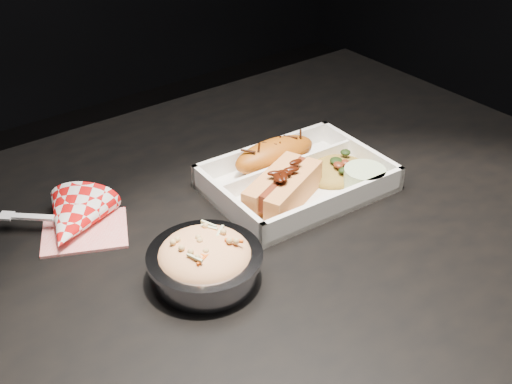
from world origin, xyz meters
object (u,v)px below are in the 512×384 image
Objects in this scene: dining_table at (229,282)px; food_tray at (297,182)px; napkin_fork at (73,222)px; foil_coleslaw_cup at (205,260)px; fried_pastry at (275,154)px; hotdog at (283,186)px.

food_tray is (0.14, 0.02, 0.10)m from dining_table.
food_tray is 1.63× the size of napkin_fork.
foil_coleslaw_cup reaches higher than dining_table.
dining_table is 0.17m from food_tray.
napkin_fork is (-0.30, 0.10, 0.01)m from food_tray.
napkin_fork reaches higher than foil_coleslaw_cup.
foil_coleslaw_cup is at bearing -140.11° from dining_table.
food_tray is at bearing 24.66° from napkin_fork.
food_tray is at bearing 22.30° from foil_coleslaw_cup.
napkin_fork is (-0.16, 0.12, 0.11)m from dining_table.
fried_pastry is at bearing 34.60° from napkin_fork.
fried_pastry is at bearing 90.00° from food_tray.
fried_pastry is 0.09m from hotdog.
dining_table is 0.23m from napkin_fork.
foil_coleslaw_cup is (-0.17, -0.06, -0.00)m from hotdog.
fried_pastry reaches higher than dining_table.
hotdog is at bearing -149.23° from food_tray.
napkin_fork is at bearing 115.04° from foil_coleslaw_cup.
hotdog reaches higher than foil_coleslaw_cup.
hotdog is 0.28m from napkin_fork.
foil_coleslaw_cup is (-0.22, -0.14, -0.00)m from fried_pastry.
napkin_fork is at bearing 165.41° from food_tray.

